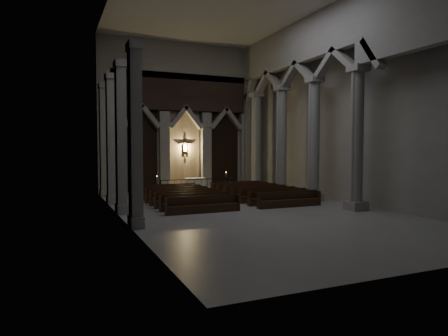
% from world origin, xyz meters
% --- Properties ---
extents(room, '(24.00, 24.10, 12.00)m').
position_xyz_m(room, '(0.00, 0.00, 7.60)').
color(room, gray).
rests_on(room, ground).
extents(sanctuary_wall, '(14.00, 0.77, 12.00)m').
position_xyz_m(sanctuary_wall, '(0.00, 11.54, 6.62)').
color(sanctuary_wall, gray).
rests_on(sanctuary_wall, ground).
extents(right_arcade, '(1.00, 24.00, 12.00)m').
position_xyz_m(right_arcade, '(5.50, 1.33, 7.83)').
color(right_arcade, gray).
rests_on(right_arcade, ground).
extents(left_pilasters, '(0.60, 13.00, 8.03)m').
position_xyz_m(left_pilasters, '(-6.75, 3.50, 3.91)').
color(left_pilasters, gray).
rests_on(left_pilasters, ground).
extents(sanctuary_step, '(8.50, 2.60, 0.15)m').
position_xyz_m(sanctuary_step, '(0.00, 10.60, 0.07)').
color(sanctuary_step, gray).
rests_on(sanctuary_step, ground).
extents(altar, '(1.72, 0.69, 0.88)m').
position_xyz_m(altar, '(0.50, 10.61, 0.59)').
color(altar, beige).
rests_on(altar, sanctuary_step).
extents(altar_rail, '(5.50, 0.09, 1.08)m').
position_xyz_m(altar_rail, '(0.00, 9.27, 0.72)').
color(altar_rail, black).
rests_on(altar_rail, ground).
extents(candle_stand_left, '(0.24, 0.24, 1.41)m').
position_xyz_m(candle_stand_left, '(-3.07, 8.88, 0.38)').
color(candle_stand_left, '#AB8F34').
rests_on(candle_stand_left, ground).
extents(candle_stand_right, '(0.26, 0.26, 1.52)m').
position_xyz_m(candle_stand_right, '(2.87, 9.74, 0.41)').
color(candle_stand_right, '#AB8F34').
rests_on(candle_stand_right, ground).
extents(pews, '(9.55, 7.77, 0.93)m').
position_xyz_m(pews, '(-0.00, 3.63, 0.30)').
color(pews, black).
rests_on(pews, ground).
extents(worshipper, '(0.55, 0.43, 1.32)m').
position_xyz_m(worshipper, '(1.84, 6.30, 0.66)').
color(worshipper, black).
rests_on(worshipper, ground).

